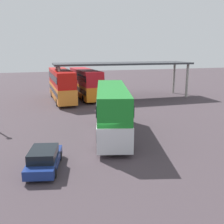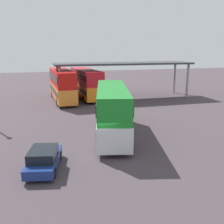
% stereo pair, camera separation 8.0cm
% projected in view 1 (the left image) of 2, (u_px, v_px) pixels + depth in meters
% --- Properties ---
extents(ground_plane, '(140.00, 140.00, 0.00)m').
position_uv_depth(ground_plane, '(112.00, 153.00, 18.34)').
color(ground_plane, '#42383E').
extents(double_decker_main, '(4.97, 10.70, 4.08)m').
position_uv_depth(double_decker_main, '(112.00, 109.00, 21.67)').
color(double_decker_main, silver).
rests_on(double_decker_main, ground_plane).
extents(parked_hatchback, '(2.52, 4.23, 1.35)m').
position_uv_depth(parked_hatchback, '(44.00, 159.00, 15.66)').
color(parked_hatchback, navy).
rests_on(parked_hatchback, ground_plane).
extents(double_decker_near_canopy, '(2.70, 11.24, 4.33)m').
position_uv_depth(double_decker_near_canopy, '(62.00, 84.00, 36.29)').
color(double_decker_near_canopy, orange).
rests_on(double_decker_near_canopy, ground_plane).
extents(double_decker_mid_row, '(3.16, 10.80, 4.23)m').
position_uv_depth(double_decker_mid_row, '(85.00, 82.00, 38.38)').
color(double_decker_mid_row, orange).
rests_on(double_decker_mid_row, ground_plane).
extents(depot_canopy, '(20.17, 5.55, 5.21)m').
position_uv_depth(depot_canopy, '(123.00, 65.00, 37.79)').
color(depot_canopy, '#33353A').
rests_on(depot_canopy, ground_plane).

